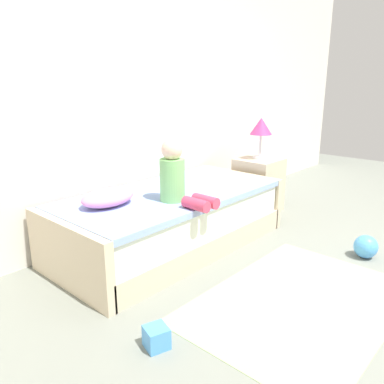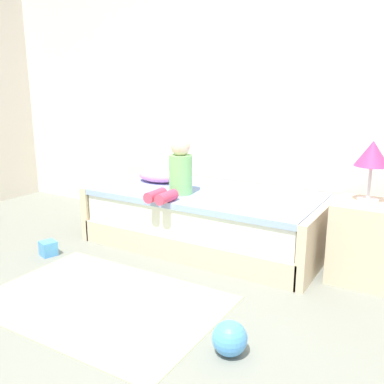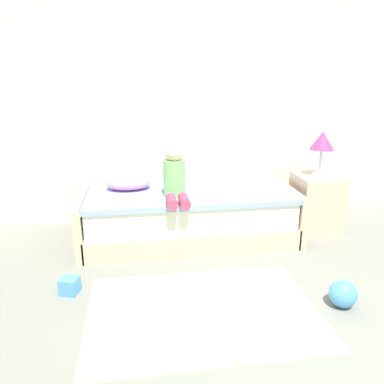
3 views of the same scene
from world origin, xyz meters
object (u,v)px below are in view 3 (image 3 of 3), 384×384
(bed, at_px, (188,213))
(toy_ball, at_px, (343,294))
(toy_block, at_px, (70,286))
(pillow, at_px, (129,183))
(child_figure, at_px, (175,176))
(nightstand, at_px, (316,203))
(table_lamp, at_px, (322,143))

(bed, relative_size, toy_ball, 10.85)
(bed, xyz_separation_m, toy_block, (-1.04, -0.92, -0.18))
(pillow, bearing_deg, child_figure, -37.51)
(nightstand, relative_size, toy_ball, 3.09)
(bed, height_order, toy_block, bed)
(table_lamp, bearing_deg, toy_block, -159.72)
(table_lamp, bearing_deg, child_figure, -172.77)
(child_figure, distance_m, pillow, 0.56)
(table_lamp, distance_m, toy_block, 2.69)
(table_lamp, xyz_separation_m, child_figure, (-1.51, -0.19, -0.23))
(nightstand, relative_size, table_lamp, 1.33)
(table_lamp, relative_size, toy_block, 3.61)
(nightstand, distance_m, pillow, 1.96)
(pillow, xyz_separation_m, toy_block, (-0.45, -1.02, -0.50))
(bed, xyz_separation_m, pillow, (-0.58, 0.10, 0.32))
(nightstand, bearing_deg, child_figure, -172.77)
(nightstand, xyz_separation_m, child_figure, (-1.51, -0.19, 0.40))
(child_figure, height_order, pillow, child_figure)
(bed, xyz_separation_m, nightstand, (1.35, -0.04, 0.05))
(toy_block, bearing_deg, bed, 41.57)
(nightstand, bearing_deg, toy_block, -159.72)
(pillow, xyz_separation_m, toy_ball, (1.50, -1.48, -0.47))
(bed, relative_size, child_figure, 4.14)
(child_figure, relative_size, toy_block, 4.09)
(nightstand, distance_m, toy_ball, 1.43)
(nightstand, bearing_deg, bed, 178.42)
(toy_block, bearing_deg, table_lamp, 20.28)
(child_figure, xyz_separation_m, toy_block, (-0.88, -0.69, -0.64))
(nightstand, height_order, toy_block, nightstand)
(bed, bearing_deg, toy_block, -138.43)
(nightstand, height_order, toy_ball, nightstand)
(bed, height_order, nightstand, nightstand)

